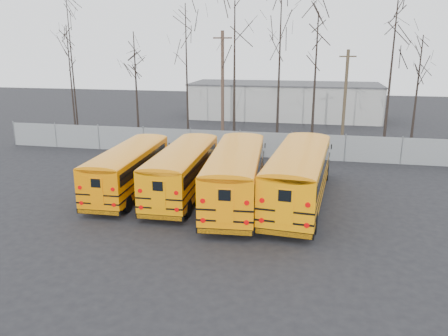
% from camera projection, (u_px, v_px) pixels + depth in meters
% --- Properties ---
extents(ground, '(120.00, 120.00, 0.00)m').
position_uv_depth(ground, '(202.00, 210.00, 23.19)').
color(ground, black).
rests_on(ground, ground).
extents(fence, '(40.00, 0.04, 2.00)m').
position_uv_depth(fence, '(240.00, 144.00, 34.23)').
color(fence, gray).
rests_on(fence, ground).
extents(distant_building, '(22.00, 8.00, 4.00)m').
position_uv_depth(distant_building, '(284.00, 101.00, 52.42)').
color(distant_building, '#A5A4A0').
rests_on(distant_building, ground).
extents(bus_a, '(2.67, 10.10, 2.80)m').
position_uv_depth(bus_a, '(130.00, 165.00, 25.66)').
color(bus_a, black).
rests_on(bus_a, ground).
extents(bus_b, '(2.69, 10.50, 2.92)m').
position_uv_depth(bus_b, '(184.00, 167.00, 25.11)').
color(bus_b, black).
rests_on(bus_b, ground).
extents(bus_c, '(3.44, 11.43, 3.16)m').
position_uv_depth(bus_c, '(236.00, 171.00, 23.77)').
color(bus_c, black).
rests_on(bus_c, ground).
extents(bus_d, '(3.58, 11.70, 3.23)m').
position_uv_depth(bus_d, '(299.00, 172.00, 23.50)').
color(bus_d, black).
rests_on(bus_d, ground).
extents(utility_pole_left, '(1.72, 0.49, 9.74)m').
position_uv_depth(utility_pole_left, '(223.00, 84.00, 40.52)').
color(utility_pole_left, '#493529').
rests_on(utility_pole_left, ground).
extents(utility_pole_right, '(1.37, 0.68, 8.14)m').
position_uv_depth(utility_pole_right, '(345.00, 100.00, 35.51)').
color(utility_pole_right, '#473A28').
rests_on(utility_pole_right, ground).
extents(tree_0, '(0.26, 0.26, 12.53)m').
position_uv_depth(tree_0, '(73.00, 69.00, 41.19)').
color(tree_0, black).
rests_on(tree_0, ground).
extents(tree_1, '(0.26, 0.26, 10.12)m').
position_uv_depth(tree_1, '(72.00, 86.00, 37.81)').
color(tree_1, black).
rests_on(tree_1, ground).
extents(tree_2, '(0.26, 0.26, 9.61)m').
position_uv_depth(tree_2, '(136.00, 87.00, 39.24)').
color(tree_2, black).
rests_on(tree_2, ground).
extents(tree_3, '(0.26, 0.26, 11.85)m').
position_uv_depth(tree_3, '(187.00, 75.00, 37.96)').
color(tree_3, black).
rests_on(tree_3, ground).
extents(tree_4, '(0.26, 0.26, 11.85)m').
position_uv_depth(tree_4, '(234.00, 77.00, 35.71)').
color(tree_4, black).
rests_on(tree_4, ground).
extents(tree_5, '(0.26, 0.26, 12.27)m').
position_uv_depth(tree_5, '(279.00, 74.00, 36.22)').
color(tree_5, black).
rests_on(tree_5, ground).
extents(tree_6, '(0.26, 0.26, 10.98)m').
position_uv_depth(tree_6, '(315.00, 83.00, 35.30)').
color(tree_6, black).
rests_on(tree_6, ground).
extents(tree_7, '(0.26, 0.26, 12.08)m').
position_uv_depth(tree_7, '(390.00, 78.00, 33.14)').
color(tree_7, black).
rests_on(tree_7, ground).
extents(tree_8, '(0.26, 0.26, 9.26)m').
position_uv_depth(tree_8, '(417.00, 93.00, 36.15)').
color(tree_8, black).
rests_on(tree_8, ground).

